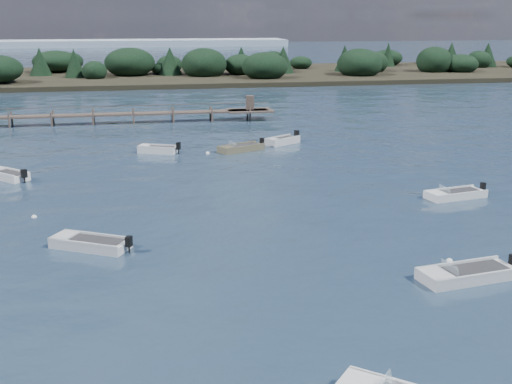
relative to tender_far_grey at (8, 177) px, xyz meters
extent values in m
plane|color=#19283A|center=(18.02, 35.62, -0.17)|extent=(400.00, 400.00, 0.00)
cube|color=silver|center=(0.00, 0.00, -0.07)|extent=(3.38, 3.36, 0.74)
cube|color=#29292C|center=(0.19, -0.19, 0.28)|extent=(2.41, 2.41, 0.13)
cube|color=silver|center=(0.43, 0.45, 0.37)|extent=(2.50, 2.47, 0.15)
cube|color=black|center=(1.37, -1.35, 0.50)|extent=(0.46, 0.46, 0.58)
cylinder|color=black|center=(1.37, -1.35, -0.01)|extent=(0.15, 0.15, 0.58)
cube|color=silver|center=(29.32, -10.58, -0.08)|extent=(4.16, 2.19, 0.61)
cube|color=silver|center=(27.85, -10.85, 0.28)|extent=(1.18, 1.49, 0.12)
cube|color=#29292C|center=(29.63, -10.52, 0.21)|extent=(2.86, 1.67, 0.11)
cube|color=silver|center=(29.45, -11.26, 0.28)|extent=(3.90, 0.83, 0.12)
cube|color=silver|center=(29.19, -9.90, 0.28)|extent=(3.90, 0.83, 0.12)
cube|color=black|center=(31.45, -10.18, 0.38)|extent=(0.30, 0.34, 0.48)
cylinder|color=black|center=(31.45, -10.18, -0.04)|extent=(0.10, 0.10, 0.48)
cube|color=silver|center=(28.47, -10.74, 0.49)|extent=(0.33, 1.08, 0.37)
cube|color=#B5B9BD|center=(23.47, -22.93, -0.08)|extent=(4.66, 2.31, 0.65)
cube|color=#B5B9BD|center=(21.79, -23.18, 0.30)|extent=(1.28, 1.65, 0.13)
cube|color=#29292C|center=(23.82, -22.88, 0.23)|extent=(3.20, 1.77, 0.11)
cube|color=#B5B9BD|center=(23.59, -23.71, 0.30)|extent=(4.43, 0.77, 0.13)
cube|color=#B5B9BD|center=(23.36, -22.16, 0.30)|extent=(4.43, 0.77, 0.13)
cylinder|color=black|center=(25.88, -22.58, -0.03)|extent=(0.11, 0.11, 0.51)
cube|color=silver|center=(22.50, -23.08, 0.53)|extent=(0.32, 1.21, 0.39)
cube|color=#B5B9BD|center=(22.39, 8.99, -0.06)|extent=(3.58, 3.04, 0.79)
cube|color=#B5B9BD|center=(21.31, 8.27, 0.41)|extent=(1.36, 1.47, 0.16)
cube|color=#29292C|center=(22.61, 9.14, 0.32)|extent=(2.53, 2.20, 0.14)
cube|color=#B5B9BD|center=(22.73, 8.48, 0.41)|extent=(2.90, 2.02, 0.16)
cube|color=#B5B9BD|center=(22.04, 9.50, 0.41)|extent=(2.90, 2.02, 0.16)
cube|color=black|center=(24.00, 10.08, 0.54)|extent=(0.48, 0.50, 0.62)
cylinder|color=black|center=(24.00, 10.08, 0.00)|extent=(0.16, 0.16, 0.62)
cube|color=#B5B9BD|center=(6.68, -15.70, -0.08)|extent=(4.23, 3.28, 0.67)
cube|color=#B5B9BD|center=(5.35, -14.96, 0.31)|extent=(1.51, 1.66, 0.13)
cube|color=#29292C|center=(6.96, -15.86, 0.24)|extent=(2.96, 2.39, 0.11)
cube|color=#B5B9BD|center=(6.33, -16.31, 0.31)|extent=(3.54, 2.05, 0.13)
cube|color=#B5B9BD|center=(7.02, -15.09, 0.31)|extent=(3.54, 2.05, 0.13)
cube|color=black|center=(8.60, -16.78, 0.43)|extent=(0.39, 0.41, 0.52)
cylinder|color=black|center=(8.60, -16.78, -0.03)|extent=(0.13, 0.13, 0.52)
cube|color=#6A6347|center=(18.15, 6.60, -0.07)|extent=(4.34, 3.12, 0.69)
cube|color=#6A6347|center=(16.75, 5.91, 0.33)|extent=(1.46, 1.61, 0.14)
cube|color=#29292C|center=(18.45, 6.74, 0.25)|extent=(3.03, 2.28, 0.12)
cube|color=#6A6347|center=(18.45, 6.00, 0.33)|extent=(3.75, 1.92, 0.14)
cube|color=#6A6347|center=(17.86, 7.20, 0.33)|extent=(3.75, 1.92, 0.14)
cube|color=black|center=(20.19, 7.60, 0.45)|extent=(0.39, 0.42, 0.54)
cylinder|color=black|center=(20.19, 7.60, -0.02)|extent=(0.13, 0.13, 0.54)
cube|color=silver|center=(17.34, 6.20, 0.56)|extent=(0.60, 1.01, 0.41)
cube|color=silver|center=(11.02, 7.18, -0.06)|extent=(3.51, 2.52, 0.76)
cube|color=silver|center=(9.89, 7.68, 0.38)|extent=(1.19, 1.39, 0.15)
cube|color=#29292C|center=(11.26, 7.07, 0.30)|extent=(2.45, 1.86, 0.13)
cube|color=silver|center=(10.78, 6.64, 0.38)|extent=(3.03, 1.45, 0.15)
cube|color=silver|center=(11.26, 7.72, 0.38)|extent=(3.03, 1.45, 0.15)
cube|color=black|center=(12.73, 6.42, 0.51)|extent=(0.43, 0.46, 0.60)
cylinder|color=black|center=(12.73, 6.42, -0.01)|extent=(0.14, 0.14, 0.60)
sphere|color=white|center=(23.67, -20.84, -0.17)|extent=(0.32, 0.32, 0.32)
sphere|color=white|center=(4.66, -14.37, -0.17)|extent=(0.32, 0.32, 0.32)
sphere|color=white|center=(15.17, 6.11, -0.17)|extent=(0.32, 0.32, 0.32)
sphere|color=white|center=(3.13, -9.86, -0.17)|extent=(0.32, 0.32, 0.32)
cube|color=#50433B|center=(22.02, 23.62, 0.83)|extent=(5.00, 3.20, 0.18)
cube|color=#50433B|center=(22.02, 23.62, 1.73)|extent=(0.80, 0.80, 1.60)
cylinder|color=#50433B|center=(-3.71, 22.77, 0.23)|extent=(0.20, 0.20, 2.20)
cylinder|color=#50433B|center=(-3.71, 24.48, 0.23)|extent=(0.20, 0.20, 2.20)
cylinder|color=#50433B|center=(0.56, 22.77, 0.23)|extent=(0.20, 0.20, 2.20)
cylinder|color=#50433B|center=(0.56, 24.48, 0.23)|extent=(0.20, 0.20, 2.20)
cylinder|color=#50433B|center=(4.82, 22.77, 0.23)|extent=(0.20, 0.20, 2.20)
cylinder|color=#50433B|center=(4.82, 24.48, 0.23)|extent=(0.20, 0.20, 2.20)
cylinder|color=#50433B|center=(9.09, 22.77, 0.23)|extent=(0.20, 0.20, 2.20)
cylinder|color=#50433B|center=(9.09, 24.48, 0.23)|extent=(0.20, 0.20, 2.20)
cylinder|color=#50433B|center=(13.36, 22.77, 0.23)|extent=(0.20, 0.20, 2.20)
cylinder|color=#50433B|center=(13.36, 24.48, 0.23)|extent=(0.20, 0.20, 2.20)
cylinder|color=#50433B|center=(17.62, 22.77, 0.23)|extent=(0.20, 0.20, 2.20)
cylinder|color=#50433B|center=(17.62, 24.48, 0.23)|extent=(0.20, 0.20, 2.20)
cylinder|color=#50433B|center=(21.89, 22.77, 0.23)|extent=(0.20, 0.20, 2.20)
cylinder|color=#50433B|center=(21.89, 24.48, 0.23)|extent=(0.20, 0.20, 2.20)
cube|color=black|center=(43.02, 75.62, -0.17)|extent=(190.00, 40.00, 1.60)
ellipsoid|color=black|center=(43.02, 75.62, 2.63)|extent=(180.50, 36.00, 4.40)
camera|label=1|loc=(9.18, -47.30, 11.22)|focal=45.00mm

